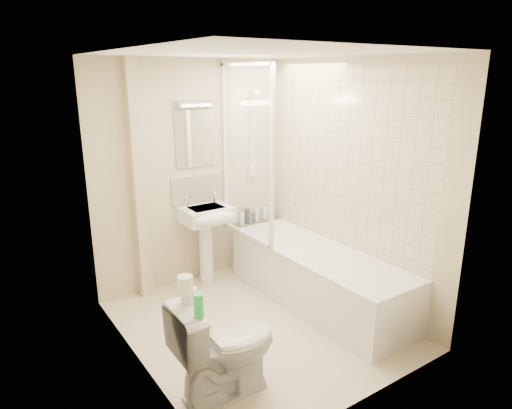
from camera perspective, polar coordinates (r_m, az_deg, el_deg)
floor at (r=4.37m, az=0.25°, el=-14.80°), size 2.50×2.50×0.00m
wall_back at (r=4.95m, az=-7.99°, el=3.74°), size 2.20×0.02×2.40m
wall_left at (r=3.42m, az=-15.10°, el=-2.28°), size 0.02×2.50×2.40m
wall_right at (r=4.59m, az=11.66°, el=2.60°), size 0.02×2.50×2.40m
ceiling at (r=3.76m, az=0.30°, el=18.45°), size 2.20×2.50×0.02m
tile_back at (r=5.26m, az=-0.66°, el=7.13°), size 0.70×0.01×1.75m
tile_right at (r=4.56m, az=11.43°, el=5.41°), size 0.01×2.10×1.75m
pipe_boxing at (r=4.66m, az=-14.49°, el=2.60°), size 0.12×0.12×2.40m
splashback at (r=5.00m, az=-7.35°, el=1.89°), size 0.60×0.02×0.30m
mirror at (r=4.89m, az=-7.57°, el=8.14°), size 0.46×0.01×0.60m
strip_light at (r=4.83m, az=-7.61°, el=12.46°), size 0.42×0.07×0.07m
bathtub at (r=4.68m, az=7.71°, el=-8.79°), size 0.70×2.10×0.55m
shower_screen at (r=4.71m, az=-1.24°, el=6.36°), size 0.04×0.92×1.80m
shower_fixture at (r=5.21m, az=-0.40°, el=8.37°), size 0.10×0.16×0.99m
pedestal_sink at (r=4.90m, az=-6.00°, el=-2.40°), size 0.52×0.48×1.00m
bottle_white_a at (r=5.29m, az=-1.76°, el=-1.79°), size 0.05×0.05×0.14m
bottle_black_b at (r=5.32m, az=-1.14°, el=-1.49°), size 0.06×0.06×0.18m
bottle_blue at (r=5.38m, az=-0.34°, el=-1.63°), size 0.05×0.05×0.12m
bottle_cream at (r=5.40m, az=0.11°, el=-1.30°), size 0.05×0.05×0.16m
bottle_white_b at (r=5.47m, az=1.16°, el=-1.13°), size 0.06×0.06×0.15m
bottle_green at (r=5.50m, az=1.57°, el=-1.33°), size 0.06×0.06×0.10m
toilet at (r=3.39m, az=-3.88°, el=-17.26°), size 0.46×0.77×0.77m
toilet_roll_lower at (r=3.15m, az=-8.37°, el=-11.13°), size 0.11×0.11×0.09m
toilet_roll_upper at (r=3.06m, az=-8.84°, el=-9.80°), size 0.10×0.10×0.11m
green_bottle at (r=2.94m, az=-7.19°, el=-12.44°), size 0.06×0.06×0.16m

